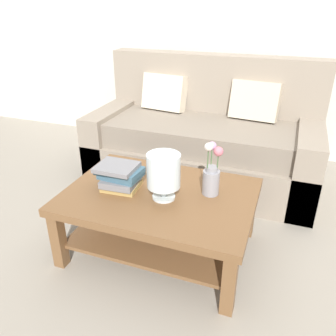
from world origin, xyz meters
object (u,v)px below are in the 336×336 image
(book_stack_main, at_px, (120,176))
(glass_hurricane_vase, at_px, (164,172))
(couch, at_px, (204,140))
(flower_pitcher, at_px, (212,175))
(coffee_table, at_px, (160,208))

(book_stack_main, relative_size, glass_hurricane_vase, 1.02)
(couch, height_order, book_stack_main, couch)
(couch, relative_size, flower_pitcher, 5.67)
(glass_hurricane_vase, relative_size, flower_pitcher, 0.83)
(glass_hurricane_vase, bearing_deg, book_stack_main, 176.59)
(coffee_table, relative_size, book_stack_main, 4.00)
(flower_pitcher, bearing_deg, couch, 106.78)
(book_stack_main, bearing_deg, flower_pitcher, 13.22)
(flower_pitcher, bearing_deg, coffee_table, -160.92)
(couch, distance_m, coffee_table, 1.10)
(book_stack_main, bearing_deg, coffee_table, 6.04)
(glass_hurricane_vase, bearing_deg, coffee_table, 135.01)
(couch, bearing_deg, glass_hurricane_vase, -87.40)
(book_stack_main, xyz_separation_m, flower_pitcher, (0.55, 0.13, 0.04))
(couch, relative_size, glass_hurricane_vase, 6.84)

